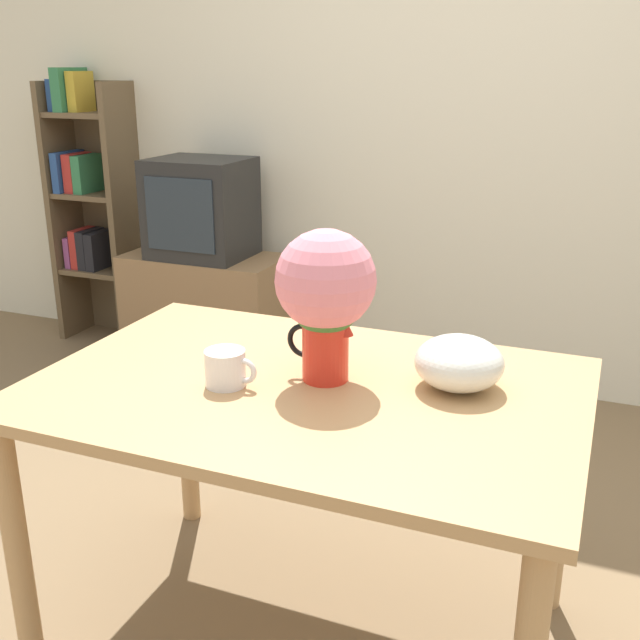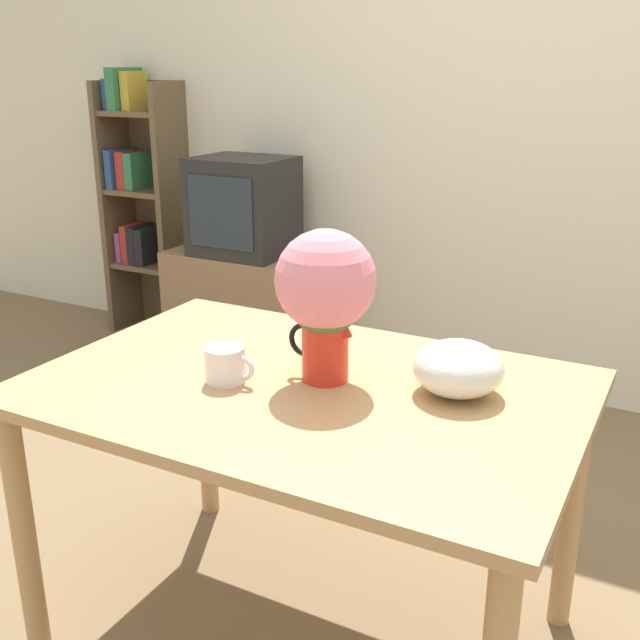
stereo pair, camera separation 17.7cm
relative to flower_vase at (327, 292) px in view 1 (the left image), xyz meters
The scene contains 9 objects.
ground_plane 0.99m from the flower_vase, 93.30° to the left, with size 12.00×12.00×0.00m, color #7F6647.
wall_back 1.94m from the flower_vase, 90.07° to the left, with size 8.00×0.05×2.60m.
table 0.33m from the flower_vase, 125.04° to the right, with size 1.33×0.89×0.76m.
flower_vase is the anchor object (origin of this frame).
coffee_mug 0.30m from the flower_vase, 149.02° to the right, with size 0.13×0.10×0.09m.
white_bowl 0.36m from the flower_vase, 12.63° to the left, with size 0.21×0.21×0.13m.
tv_stand 2.13m from the flower_vase, 129.12° to the left, with size 0.80×0.40×0.60m.
tv_set 2.02m from the flower_vase, 129.16° to the left, with size 0.46×0.40×0.48m.
bookshelf 2.74m from the flower_vase, 139.77° to the left, with size 0.45×0.28×1.49m.
Camera 1 is at (0.63, -1.63, 1.49)m, focal length 42.00 mm.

